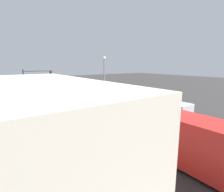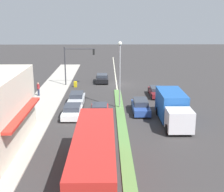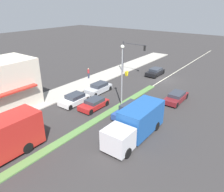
{
  "view_description": "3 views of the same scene",
  "coord_description": "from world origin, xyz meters",
  "px_view_note": "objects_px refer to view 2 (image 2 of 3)",
  "views": [
    {
      "loc": [
        12.39,
        31.02,
        6.58
      ],
      "look_at": [
        -1.65,
        11.69,
        2.16
      ],
      "focal_mm": 28.0,
      "sensor_mm": 36.0,
      "label": 1
    },
    {
      "loc": [
        1.36,
        46.07,
        10.4
      ],
      "look_at": [
        0.91,
        15.53,
        2.27
      ],
      "focal_mm": 50.0,
      "sensor_mm": 36.0,
      "label": 2
    },
    {
      "loc": [
        -13.82,
        32.68,
        11.8
      ],
      "look_at": [
        0.38,
        13.73,
        1.64
      ],
      "focal_mm": 35.0,
      "sensor_mm": 36.0,
      "label": 3
    }
  ],
  "objects_px": {
    "warning_aframe_sign": "(75,84)",
    "hatchback_red": "(100,110)",
    "sedan_maroon": "(157,92)",
    "suv_black": "(102,78)",
    "delivery_truck": "(173,108)",
    "coupe_blue": "(141,106)",
    "van_white": "(72,112)",
    "sedan_silver": "(77,99)",
    "traffic_signal_main": "(75,59)",
    "pedestrian": "(38,89)",
    "city_bus": "(94,158)",
    "street_lamp": "(120,66)"
  },
  "relations": [
    {
      "from": "delivery_truck",
      "to": "coupe_blue",
      "type": "distance_m",
      "value": 4.3
    },
    {
      "from": "city_bus",
      "to": "sedan_maroon",
      "type": "xyz_separation_m",
      "value": [
        -7.2,
        -21.36,
        -1.16
      ]
    },
    {
      "from": "sedan_silver",
      "to": "hatchback_red",
      "type": "bearing_deg",
      "value": 123.36
    },
    {
      "from": "delivery_truck",
      "to": "traffic_signal_main",
      "type": "bearing_deg",
      "value": -55.54
    },
    {
      "from": "warning_aframe_sign",
      "to": "hatchback_red",
      "type": "relative_size",
      "value": 0.22
    },
    {
      "from": "suv_black",
      "to": "coupe_blue",
      "type": "xyz_separation_m",
      "value": [
        -4.4,
        15.26,
        0.05
      ]
    },
    {
      "from": "delivery_truck",
      "to": "sedan_silver",
      "type": "distance_m",
      "value": 11.9
    },
    {
      "from": "street_lamp",
      "to": "hatchback_red",
      "type": "height_order",
      "value": "street_lamp"
    },
    {
      "from": "sedan_maroon",
      "to": "suv_black",
      "type": "bearing_deg",
      "value": -49.58
    },
    {
      "from": "city_bus",
      "to": "van_white",
      "type": "distance_m",
      "value": 13.35
    },
    {
      "from": "sedan_maroon",
      "to": "city_bus",
      "type": "bearing_deg",
      "value": 71.37
    },
    {
      "from": "delivery_truck",
      "to": "sedan_maroon",
      "type": "bearing_deg",
      "value": -90.0
    },
    {
      "from": "sedan_maroon",
      "to": "van_white",
      "type": "distance_m",
      "value": 13.03
    },
    {
      "from": "delivery_truck",
      "to": "van_white",
      "type": "relative_size",
      "value": 1.94
    },
    {
      "from": "warning_aframe_sign",
      "to": "van_white",
      "type": "relative_size",
      "value": 0.22
    },
    {
      "from": "traffic_signal_main",
      "to": "delivery_truck",
      "type": "height_order",
      "value": "traffic_signal_main"
    },
    {
      "from": "pedestrian",
      "to": "sedan_silver",
      "type": "height_order",
      "value": "pedestrian"
    },
    {
      "from": "traffic_signal_main",
      "to": "sedan_maroon",
      "type": "distance_m",
      "value": 13.18
    },
    {
      "from": "city_bus",
      "to": "suv_black",
      "type": "distance_m",
      "value": 29.84
    },
    {
      "from": "sedan_maroon",
      "to": "coupe_blue",
      "type": "xyz_separation_m",
      "value": [
        2.8,
        6.81,
        0.08
      ]
    },
    {
      "from": "sedan_silver",
      "to": "sedan_maroon",
      "type": "relative_size",
      "value": 0.95
    },
    {
      "from": "traffic_signal_main",
      "to": "city_bus",
      "type": "distance_m",
      "value": 27.96
    },
    {
      "from": "traffic_signal_main",
      "to": "van_white",
      "type": "relative_size",
      "value": 1.45
    },
    {
      "from": "street_lamp",
      "to": "hatchback_red",
      "type": "relative_size",
      "value": 1.92
    },
    {
      "from": "sedan_maroon",
      "to": "suv_black",
      "type": "relative_size",
      "value": 1.1
    },
    {
      "from": "city_bus",
      "to": "hatchback_red",
      "type": "relative_size",
      "value": 2.87
    },
    {
      "from": "sedan_silver",
      "to": "coupe_blue",
      "type": "relative_size",
      "value": 0.92
    },
    {
      "from": "van_white",
      "to": "city_bus",
      "type": "bearing_deg",
      "value": 102.15
    },
    {
      "from": "pedestrian",
      "to": "van_white",
      "type": "bearing_deg",
      "value": 122.1
    },
    {
      "from": "warning_aframe_sign",
      "to": "coupe_blue",
      "type": "xyz_separation_m",
      "value": [
        -8.22,
        11.95,
        0.24
      ]
    },
    {
      "from": "hatchback_red",
      "to": "van_white",
      "type": "relative_size",
      "value": 0.99
    },
    {
      "from": "delivery_truck",
      "to": "warning_aframe_sign",
      "type": "bearing_deg",
      "value": -53.9
    },
    {
      "from": "delivery_truck",
      "to": "suv_black",
      "type": "relative_size",
      "value": 1.89
    },
    {
      "from": "street_lamp",
      "to": "city_bus",
      "type": "bearing_deg",
      "value": 82.27
    },
    {
      "from": "pedestrian",
      "to": "coupe_blue",
      "type": "relative_size",
      "value": 0.38
    },
    {
      "from": "sedan_silver",
      "to": "sedan_maroon",
      "type": "height_order",
      "value": "sedan_silver"
    },
    {
      "from": "traffic_signal_main",
      "to": "hatchback_red",
      "type": "xyz_separation_m",
      "value": [
        -3.92,
        14.07,
        -3.32
      ]
    },
    {
      "from": "city_bus",
      "to": "coupe_blue",
      "type": "xyz_separation_m",
      "value": [
        -4.4,
        -14.55,
        -1.08
      ]
    },
    {
      "from": "traffic_signal_main",
      "to": "pedestrian",
      "type": "height_order",
      "value": "traffic_signal_main"
    },
    {
      "from": "pedestrian",
      "to": "city_bus",
      "type": "relative_size",
      "value": 0.16
    },
    {
      "from": "delivery_truck",
      "to": "city_bus",
      "type": "xyz_separation_m",
      "value": [
        7.2,
        11.38,
        0.28
      ]
    },
    {
      "from": "traffic_signal_main",
      "to": "warning_aframe_sign",
      "type": "height_order",
      "value": "traffic_signal_main"
    },
    {
      "from": "warning_aframe_sign",
      "to": "suv_black",
      "type": "height_order",
      "value": "suv_black"
    },
    {
      "from": "sedan_silver",
      "to": "coupe_blue",
      "type": "distance_m",
      "value": 7.89
    },
    {
      "from": "delivery_truck",
      "to": "sedan_maroon",
      "type": "xyz_separation_m",
      "value": [
        0.0,
        -9.98,
        -0.88
      ]
    },
    {
      "from": "traffic_signal_main",
      "to": "pedestrian",
      "type": "bearing_deg",
      "value": 56.64
    },
    {
      "from": "pedestrian",
      "to": "warning_aframe_sign",
      "type": "distance_m",
      "value": 6.68
    },
    {
      "from": "warning_aframe_sign",
      "to": "van_white",
      "type": "xyz_separation_m",
      "value": [
        -1.02,
        13.49,
        0.18
      ]
    },
    {
      "from": "delivery_truck",
      "to": "van_white",
      "type": "height_order",
      "value": "delivery_truck"
    },
    {
      "from": "sedan_silver",
      "to": "suv_black",
      "type": "xyz_separation_m",
      "value": [
        -2.8,
        -12.04,
        -0.04
      ]
    }
  ]
}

